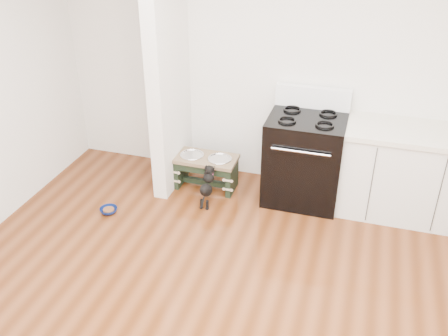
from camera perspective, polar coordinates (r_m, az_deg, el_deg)
room_shell at (r=2.79m, az=-0.96°, el=2.42°), size 5.00×5.00×5.00m
partition_wall at (r=5.11m, az=-6.42°, el=11.78°), size 0.15×0.80×2.70m
oven_range at (r=5.15m, az=9.17°, el=1.19°), size 0.76×0.69×1.14m
cabinet_run at (r=5.18m, az=19.93°, el=-0.52°), size 1.24×0.64×0.91m
dog_feeder at (r=5.38m, az=-2.10°, el=0.23°), size 0.67×0.36×0.38m
puppy at (r=5.11m, az=-1.94°, el=-1.96°), size 0.12×0.35×0.41m
floor_bowl at (r=5.20m, az=-13.04°, el=-4.74°), size 0.23×0.23×0.06m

